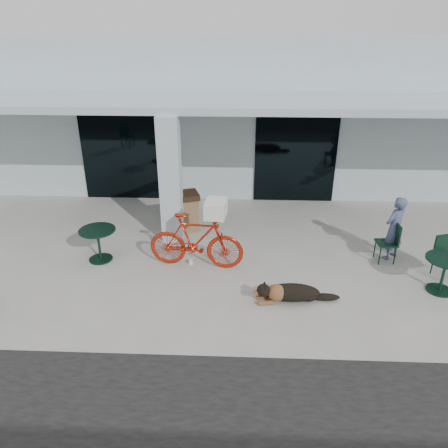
{
  "coord_description": "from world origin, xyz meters",
  "views": [
    {
      "loc": [
        0.22,
        -7.61,
        5.15
      ],
      "look_at": [
        -0.15,
        1.07,
        1.0
      ],
      "focal_mm": 35.0,
      "sensor_mm": 36.0,
      "label": 1
    }
  ],
  "objects_px": {
    "bicycle": "(196,241)",
    "cafe_chair_far_b": "(386,243)",
    "cafe_table_far": "(443,275)",
    "person": "(394,228)",
    "cafe_chair_far_a": "(447,258)",
    "trash_receptacle": "(187,211)",
    "dog": "(292,292)",
    "cafe_table_near": "(99,245)"
  },
  "relations": [
    {
      "from": "cafe_chair_far_b",
      "to": "person",
      "type": "xyz_separation_m",
      "value": [
        0.17,
        0.14,
        0.29
      ]
    },
    {
      "from": "cafe_table_far",
      "to": "person",
      "type": "height_order",
      "value": "person"
    },
    {
      "from": "cafe_table_near",
      "to": "cafe_chair_far_a",
      "type": "relative_size",
      "value": 0.89
    },
    {
      "from": "cafe_table_near",
      "to": "cafe_chair_far_b",
      "type": "bearing_deg",
      "value": 2.05
    },
    {
      "from": "cafe_chair_far_a",
      "to": "cafe_chair_far_b",
      "type": "relative_size",
      "value": 0.99
    },
    {
      "from": "cafe_chair_far_b",
      "to": "cafe_table_near",
      "type": "bearing_deg",
      "value": -91.68
    },
    {
      "from": "cafe_table_near",
      "to": "cafe_chair_far_b",
      "type": "xyz_separation_m",
      "value": [
        6.59,
        0.24,
        0.08
      ]
    },
    {
      "from": "bicycle",
      "to": "cafe_table_near",
      "type": "height_order",
      "value": "bicycle"
    },
    {
      "from": "dog",
      "to": "cafe_chair_far_b",
      "type": "distance_m",
      "value": 2.85
    },
    {
      "from": "cafe_table_far",
      "to": "person",
      "type": "distance_m",
      "value": 1.54
    },
    {
      "from": "cafe_chair_far_b",
      "to": "person",
      "type": "relative_size",
      "value": 0.62
    },
    {
      "from": "bicycle",
      "to": "person",
      "type": "xyz_separation_m",
      "value": [
        4.49,
        0.56,
        0.13
      ]
    },
    {
      "from": "dog",
      "to": "cafe_chair_far_a",
      "type": "height_order",
      "value": "cafe_chair_far_a"
    },
    {
      "from": "person",
      "to": "trash_receptacle",
      "type": "relative_size",
      "value": 1.48
    },
    {
      "from": "dog",
      "to": "cafe_chair_far_b",
      "type": "xyz_separation_m",
      "value": [
        2.29,
        1.68,
        0.26
      ]
    },
    {
      "from": "dog",
      "to": "cafe_table_far",
      "type": "distance_m",
      "value": 3.13
    },
    {
      "from": "cafe_chair_far_a",
      "to": "trash_receptacle",
      "type": "relative_size",
      "value": 0.9
    },
    {
      "from": "dog",
      "to": "cafe_chair_far_b",
      "type": "relative_size",
      "value": 1.34
    },
    {
      "from": "cafe_chair_far_a",
      "to": "trash_receptacle",
      "type": "height_order",
      "value": "trash_receptacle"
    },
    {
      "from": "cafe_table_far",
      "to": "trash_receptacle",
      "type": "height_order",
      "value": "trash_receptacle"
    },
    {
      "from": "bicycle",
      "to": "cafe_chair_far_a",
      "type": "height_order",
      "value": "bicycle"
    },
    {
      "from": "trash_receptacle",
      "to": "bicycle",
      "type": "bearing_deg",
      "value": -77.01
    },
    {
      "from": "bicycle",
      "to": "cafe_table_far",
      "type": "bearing_deg",
      "value": -92.52
    },
    {
      "from": "bicycle",
      "to": "cafe_chair_far_b",
      "type": "bearing_deg",
      "value": -78.2
    },
    {
      "from": "trash_receptacle",
      "to": "cafe_chair_far_a",
      "type": "bearing_deg",
      "value": -19.79
    },
    {
      "from": "person",
      "to": "cafe_chair_far_b",
      "type": "bearing_deg",
      "value": 2.35
    },
    {
      "from": "bicycle",
      "to": "cafe_table_far",
      "type": "relative_size",
      "value": 2.61
    },
    {
      "from": "cafe_table_near",
      "to": "person",
      "type": "relative_size",
      "value": 0.54
    },
    {
      "from": "cafe_chair_far_a",
      "to": "cafe_chair_far_b",
      "type": "xyz_separation_m",
      "value": [
        -1.09,
        0.65,
        0.0
      ]
    },
    {
      "from": "cafe_table_far",
      "to": "cafe_chair_far_b",
      "type": "distance_m",
      "value": 1.46
    },
    {
      "from": "cafe_table_far",
      "to": "cafe_chair_far_b",
      "type": "relative_size",
      "value": 0.86
    },
    {
      "from": "bicycle",
      "to": "cafe_chair_far_b",
      "type": "xyz_separation_m",
      "value": [
        4.32,
        0.42,
        -0.17
      ]
    },
    {
      "from": "cafe_chair_far_a",
      "to": "cafe_chair_far_b",
      "type": "height_order",
      "value": "cafe_chair_far_b"
    },
    {
      "from": "cafe_chair_far_a",
      "to": "bicycle",
      "type": "bearing_deg",
      "value": 161.11
    },
    {
      "from": "person",
      "to": "dog",
      "type": "bearing_deg",
      "value": -0.67
    },
    {
      "from": "bicycle",
      "to": "person",
      "type": "height_order",
      "value": "person"
    },
    {
      "from": "dog",
      "to": "person",
      "type": "distance_m",
      "value": 3.11
    },
    {
      "from": "cafe_chair_far_a",
      "to": "person",
      "type": "height_order",
      "value": "person"
    },
    {
      "from": "bicycle",
      "to": "cafe_table_near",
      "type": "bearing_deg",
      "value": 91.56
    },
    {
      "from": "bicycle",
      "to": "cafe_chair_far_a",
      "type": "distance_m",
      "value": 5.42
    },
    {
      "from": "person",
      "to": "trash_receptacle",
      "type": "xyz_separation_m",
      "value": [
        -4.93,
        1.31,
        -0.25
      ]
    },
    {
      "from": "cafe_chair_far_b",
      "to": "bicycle",
      "type": "bearing_deg",
      "value": -88.16
    }
  ]
}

